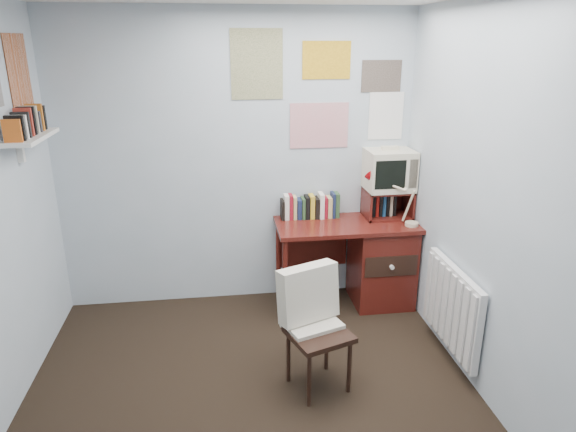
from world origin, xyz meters
name	(u,v)px	position (x,y,z in m)	size (l,w,h in m)	color
ground	(257,429)	(0.00, 0.00, 0.00)	(3.50, 3.50, 0.00)	black
back_wall	(237,163)	(0.00, 1.75, 1.25)	(3.00, 0.02, 2.50)	silver
right_wall	(517,224)	(1.50, 0.00, 1.25)	(0.02, 3.50, 2.50)	silver
desk	(375,259)	(1.17, 1.48, 0.41)	(1.20, 0.55, 0.76)	#5E1B15
desk_chair	(319,334)	(0.45, 0.35, 0.40)	(0.41, 0.39, 0.81)	black
desk_lamp	(413,203)	(1.42, 1.34, 0.96)	(0.28, 0.24, 0.40)	#B80C13
tv_riser	(387,203)	(1.29, 1.59, 0.89)	(0.40, 0.30, 0.25)	#5E1B15
crt_tv	(389,168)	(1.29, 1.61, 1.20)	(0.40, 0.36, 0.38)	beige
book_row	(315,205)	(0.66, 1.66, 0.87)	(0.60, 0.14, 0.22)	#5E1B15
radiator	(452,307)	(1.46, 0.55, 0.42)	(0.09, 0.80, 0.60)	white
wall_shelf	(31,137)	(-1.40, 1.10, 1.62)	(0.20, 0.62, 0.24)	white
posters_back	(320,89)	(0.70, 1.74, 1.85)	(1.20, 0.01, 0.90)	white
posters_left	(6,79)	(-1.49, 1.10, 2.00)	(0.01, 0.70, 0.60)	white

